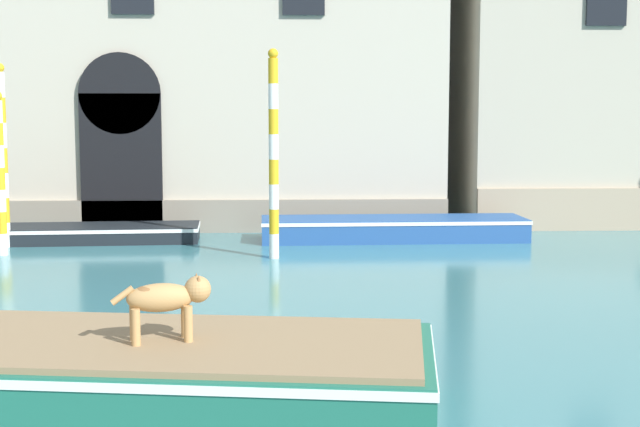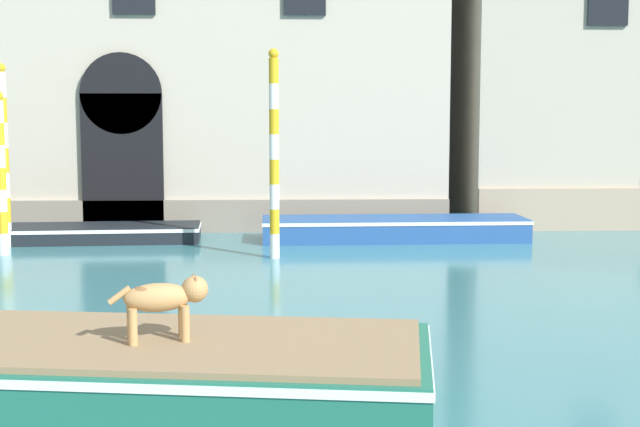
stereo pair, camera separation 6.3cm
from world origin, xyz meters
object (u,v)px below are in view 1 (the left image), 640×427
dog_on_deck (168,298)px  mooring_pole_0 (274,154)px  boat_foreground (82,373)px  mooring_pole_4 (3,155)px  boat_moored_far (393,228)px  boat_moored_near_palazzo (62,233)px  mooring_pole_5 (0,173)px

dog_on_deck → mooring_pole_0: (0.93, 9.45, 0.95)m
boat_foreground → mooring_pole_0: mooring_pole_0 is taller
mooring_pole_4 → dog_on_deck: bearing=-66.2°
boat_foreground → boat_moored_far: size_ratio=1.16×
boat_moored_near_palazzo → mooring_pole_0: mooring_pole_0 is taller
mooring_pole_5 → mooring_pole_0: bearing=-6.3°
boat_foreground → mooring_pole_4: (-4.09, 11.05, 1.61)m
boat_foreground → dog_on_deck: (0.86, -0.17, 0.76)m
mooring_pole_5 → boat_moored_far: bearing=12.8°
boat_moored_far → mooring_pole_0: bearing=-138.7°
boat_moored_near_palazzo → mooring_pole_0: size_ratio=1.51×
mooring_pole_4 → mooring_pole_5: 1.22m
dog_on_deck → mooring_pole_5: size_ratio=0.28×
boat_moored_near_palazzo → mooring_pole_4: mooring_pole_4 is taller
boat_foreground → mooring_pole_5: size_ratio=2.10×
mooring_pole_0 → mooring_pole_5: (-5.61, 0.62, -0.41)m
boat_moored_near_palazzo → mooring_pole_4: size_ratio=1.58×
dog_on_deck → boat_moored_near_palazzo: size_ratio=0.15×
boat_moored_far → mooring_pole_4: (-8.62, -0.75, 1.74)m
boat_moored_near_palazzo → boat_foreground: bearing=-78.8°
boat_moored_far → dog_on_deck: bearing=-108.3°
mooring_pole_5 → mooring_pole_4: bearing=103.4°
dog_on_deck → mooring_pole_5: bearing=101.1°
dog_on_deck → mooring_pole_5: 11.12m
dog_on_deck → boat_moored_far: 12.54m
boat_foreground → mooring_pole_4: 11.89m
mooring_pole_5 → boat_foreground: bearing=-68.9°
dog_on_deck → mooring_pole_4: size_ratio=0.23×
boat_moored_near_palazzo → boat_moored_far: size_ratio=1.03×
boat_moored_near_palazzo → boat_moored_far: 7.60m
boat_moored_far → mooring_pole_4: size_ratio=1.54×
boat_moored_far → mooring_pole_4: 8.82m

